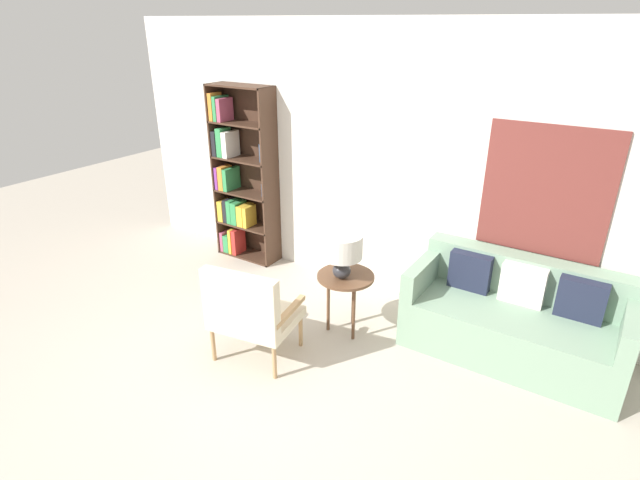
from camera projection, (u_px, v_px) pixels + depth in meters
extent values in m
plane|color=#B2A899|center=(255.00, 389.00, 3.93)|extent=(14.00, 14.00, 0.00)
cube|color=silver|center=(380.00, 164.00, 4.94)|extent=(6.40, 0.06, 2.70)
cube|color=brown|center=(546.00, 192.00, 4.13)|extent=(1.02, 0.02, 1.11)
cube|color=#422B1E|center=(221.00, 171.00, 5.93)|extent=(0.02, 0.30, 2.03)
cube|color=#422B1E|center=(271.00, 181.00, 5.55)|extent=(0.02, 0.30, 2.03)
cube|color=#422B1E|center=(239.00, 86.00, 5.34)|extent=(0.77, 0.30, 0.02)
cube|color=#422B1E|center=(250.00, 255.00, 6.15)|extent=(0.77, 0.30, 0.02)
cube|color=#422B1E|center=(253.00, 173.00, 5.85)|extent=(0.77, 0.01, 2.03)
cube|color=#422B1E|center=(248.00, 224.00, 5.98)|extent=(0.77, 0.30, 0.02)
cube|color=#B24C6B|center=(227.00, 240.00, 6.23)|extent=(0.04, 0.21, 0.25)
cube|color=#338C4C|center=(231.00, 242.00, 6.20)|extent=(0.08, 0.19, 0.22)
cube|color=gold|center=(235.00, 240.00, 6.15)|extent=(0.04, 0.20, 0.31)
cube|color=red|center=(239.00, 241.00, 6.11)|extent=(0.06, 0.20, 0.31)
cylinder|color=beige|center=(269.00, 254.00, 5.96)|extent=(0.08, 0.08, 0.16)
cube|color=#422B1E|center=(246.00, 193.00, 5.82)|extent=(0.77, 0.30, 0.02)
cube|color=gold|center=(225.00, 210.00, 6.06)|extent=(0.08, 0.20, 0.25)
cube|color=black|center=(230.00, 210.00, 6.02)|extent=(0.05, 0.22, 0.28)
cube|color=#338C4C|center=(235.00, 210.00, 6.00)|extent=(0.06, 0.24, 0.28)
cube|color=#338C4C|center=(239.00, 212.00, 5.95)|extent=(0.08, 0.21, 0.27)
cube|color=gold|center=(245.00, 215.00, 5.91)|extent=(0.09, 0.23, 0.25)
cube|color=gold|center=(249.00, 216.00, 5.86)|extent=(0.05, 0.19, 0.25)
cube|color=#422B1E|center=(244.00, 159.00, 5.66)|extent=(0.77, 0.30, 0.02)
cube|color=#7A338C|center=(221.00, 177.00, 5.90)|extent=(0.04, 0.20, 0.26)
cube|color=orange|center=(225.00, 178.00, 5.86)|extent=(0.07, 0.18, 0.28)
cube|color=#338C4C|center=(231.00, 179.00, 5.85)|extent=(0.06, 0.25, 0.26)
cylinder|color=#334C6B|center=(266.00, 190.00, 5.64)|extent=(0.10, 0.10, 0.14)
cube|color=#422B1E|center=(242.00, 123.00, 5.50)|extent=(0.77, 0.30, 0.02)
cube|color=black|center=(220.00, 143.00, 5.74)|extent=(0.06, 0.23, 0.28)
cube|color=#338C4C|center=(224.00, 142.00, 5.67)|extent=(0.08, 0.18, 0.32)
cube|color=silver|center=(231.00, 144.00, 5.66)|extent=(0.07, 0.23, 0.29)
cylinder|color=#334C6B|center=(264.00, 153.00, 5.47)|extent=(0.10, 0.10, 0.20)
cube|color=orange|center=(215.00, 107.00, 5.56)|extent=(0.05, 0.18, 0.30)
cube|color=#338C4C|center=(221.00, 108.00, 5.55)|extent=(0.05, 0.23, 0.27)
cube|color=#B24C6B|center=(225.00, 110.00, 5.52)|extent=(0.05, 0.22, 0.25)
cylinder|color=tan|center=(301.00, 330.00, 4.39)|extent=(0.04, 0.04, 0.32)
cylinder|color=tan|center=(244.00, 316.00, 4.60)|extent=(0.04, 0.04, 0.32)
cylinder|color=tan|center=(274.00, 362.00, 3.99)|extent=(0.04, 0.04, 0.32)
cylinder|color=tan|center=(213.00, 344.00, 4.20)|extent=(0.04, 0.04, 0.32)
cube|color=beige|center=(257.00, 318.00, 4.21)|extent=(0.75, 0.66, 0.08)
cube|color=beige|center=(240.00, 302.00, 3.91)|extent=(0.67, 0.21, 0.48)
cube|color=tan|center=(289.00, 311.00, 4.04)|extent=(0.13, 0.51, 0.04)
cube|color=tan|center=(224.00, 296.00, 4.27)|extent=(0.13, 0.51, 0.04)
cube|color=gray|center=(511.00, 332.00, 4.25)|extent=(1.75, 0.81, 0.44)
cube|color=gray|center=(527.00, 276.00, 4.32)|extent=(1.75, 0.20, 0.37)
cube|color=gray|center=(424.00, 272.00, 4.52)|extent=(0.12, 0.81, 0.26)
cube|color=gray|center=(631.00, 327.00, 3.70)|extent=(0.12, 0.81, 0.26)
cube|color=#1E2338|center=(470.00, 271.00, 4.43)|extent=(0.36, 0.12, 0.34)
cube|color=beige|center=(523.00, 285.00, 4.21)|extent=(0.36, 0.12, 0.34)
cube|color=#1E2338|center=(581.00, 300.00, 3.99)|extent=(0.36, 0.12, 0.34)
cylinder|color=brown|center=(346.00, 276.00, 4.44)|extent=(0.51, 0.51, 0.02)
cylinder|color=brown|center=(353.00, 297.00, 4.68)|extent=(0.03, 0.03, 0.55)
cylinder|color=brown|center=(328.00, 304.00, 4.57)|extent=(0.03, 0.03, 0.55)
cylinder|color=brown|center=(354.00, 313.00, 4.43)|extent=(0.03, 0.03, 0.55)
ellipsoid|color=#2D2D33|center=(342.00, 270.00, 4.37)|extent=(0.16, 0.16, 0.14)
cylinder|color=tan|center=(342.00, 260.00, 4.33)|extent=(0.02, 0.02, 0.06)
cylinder|color=beige|center=(342.00, 246.00, 4.27)|extent=(0.36, 0.36, 0.21)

